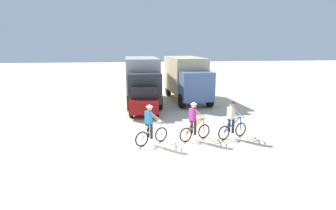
{
  "coord_description": "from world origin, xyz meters",
  "views": [
    {
      "loc": [
        -1.84,
        -11.58,
        4.38
      ],
      "look_at": [
        0.36,
        3.64,
        1.1
      ],
      "focal_mm": 30.69,
      "sensor_mm": 36.0,
      "label": 1
    }
  ],
  "objects": [
    {
      "name": "cyclist_near_camera",
      "position": [
        2.99,
        0.85,
        0.85
      ],
      "size": [
        1.63,
        0.78,
        1.82
      ],
      "color": "black",
      "rests_on": "ground"
    },
    {
      "name": "cyclist_orange_shirt",
      "position": [
        -0.86,
        0.56,
        0.85
      ],
      "size": [
        1.53,
        0.93,
        1.82
      ],
      "color": "black",
      "rests_on": "ground"
    },
    {
      "name": "ground_plane",
      "position": [
        0.0,
        0.0,
        0.0
      ],
      "size": [
        120.0,
        120.0,
        0.0
      ],
      "primitive_type": "plane",
      "color": "beige"
    },
    {
      "name": "cyclist_cowboy_hat",
      "position": [
        1.17,
        0.81,
        0.85
      ],
      "size": [
        1.61,
        0.81,
        1.82
      ],
      "color": "black",
      "rests_on": "ground"
    },
    {
      "name": "sedan_parked",
      "position": [
        -0.72,
        6.69,
        0.88
      ],
      "size": [
        2.14,
        4.34,
        1.76
      ],
      "color": "maroon",
      "rests_on": "ground"
    },
    {
      "name": "box_truck_grey_hauler",
      "position": [
        -0.68,
        10.11,
        1.87
      ],
      "size": [
        2.41,
        6.76,
        3.35
      ],
      "color": "#9E9EA3",
      "rests_on": "ground"
    },
    {
      "name": "box_truck_tan_camper",
      "position": [
        2.81,
        10.43,
        1.87
      ],
      "size": [
        2.68,
        6.85,
        3.35
      ],
      "color": "#CCB78E",
      "rests_on": "ground"
    }
  ]
}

